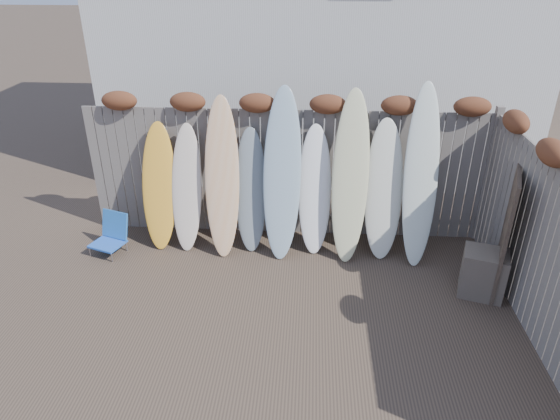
# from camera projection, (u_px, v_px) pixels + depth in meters

# --- Properties ---
(ground) EXTENTS (80.00, 80.00, 0.00)m
(ground) POSITION_uv_depth(u_px,v_px,m) (274.00, 331.00, 5.93)
(ground) COLOR #493A2D
(back_fence) EXTENTS (6.05, 0.28, 2.24)m
(back_fence) POSITION_uv_depth(u_px,v_px,m) (289.00, 163.00, 7.50)
(back_fence) COLOR slate
(back_fence) RESTS_ON ground
(right_fence) EXTENTS (0.28, 4.40, 2.24)m
(right_fence) POSITION_uv_depth(u_px,v_px,m) (547.00, 246.00, 5.45)
(right_fence) COLOR slate
(right_fence) RESTS_ON ground
(beach_chair) EXTENTS (0.57, 0.59, 0.59)m
(beach_chair) POSITION_uv_depth(u_px,v_px,m) (111.00, 234.00, 7.41)
(beach_chair) COLOR blue
(beach_chair) RESTS_ON ground
(wooden_crate) EXTENTS (0.64, 0.58, 0.63)m
(wooden_crate) POSITION_uv_depth(u_px,v_px,m) (483.00, 273.00, 6.44)
(wooden_crate) COLOR #51413D
(wooden_crate) RESTS_ON ground
(lattice_panel) EXTENTS (0.41, 1.05, 1.65)m
(lattice_panel) POSITION_uv_depth(u_px,v_px,m) (505.00, 230.00, 6.41)
(lattice_panel) COLOR #372821
(lattice_panel) RESTS_ON ground
(surfboard_0) EXTENTS (0.52, 0.67, 1.84)m
(surfboard_0) POSITION_uv_depth(u_px,v_px,m) (159.00, 187.00, 7.38)
(surfboard_0) COLOR #FCAE2D
(surfboard_0) RESTS_ON ground
(surfboard_1) EXTENTS (0.47, 0.67, 1.83)m
(surfboard_1) POSITION_uv_depth(u_px,v_px,m) (187.00, 188.00, 7.34)
(surfboard_1) COLOR beige
(surfboard_1) RESTS_ON ground
(surfboard_2) EXTENTS (0.55, 0.82, 2.25)m
(surfboard_2) POSITION_uv_depth(u_px,v_px,m) (222.00, 178.00, 7.15)
(surfboard_2) COLOR #FFD77B
(surfboard_2) RESTS_ON ground
(surfboard_3) EXTENTS (0.51, 0.67, 1.78)m
(surfboard_3) POSITION_uv_depth(u_px,v_px,m) (251.00, 190.00, 7.33)
(surfboard_3) COLOR gray
(surfboard_3) RESTS_ON ground
(surfboard_4) EXTENTS (0.56, 0.85, 2.39)m
(surfboard_4) POSITION_uv_depth(u_px,v_px,m) (282.00, 174.00, 7.08)
(surfboard_4) COLOR #98B4C4
(surfboard_4) RESTS_ON ground
(surfboard_5) EXTENTS (0.50, 0.67, 1.84)m
(surfboard_5) POSITION_uv_depth(u_px,v_px,m) (315.00, 190.00, 7.27)
(surfboard_5) COLOR white
(surfboard_5) RESTS_ON ground
(surfboard_6) EXTENTS (0.57, 0.86, 2.37)m
(surfboard_6) POSITION_uv_depth(u_px,v_px,m) (350.00, 177.00, 7.02)
(surfboard_6) COLOR beige
(surfboard_6) RESTS_ON ground
(surfboard_7) EXTENTS (0.54, 0.70, 1.96)m
(surfboard_7) POSITION_uv_depth(u_px,v_px,m) (384.00, 190.00, 7.13)
(surfboard_7) COLOR silver
(surfboard_7) RESTS_ON ground
(surfboard_8) EXTENTS (0.51, 0.89, 2.48)m
(surfboard_8) POSITION_uv_depth(u_px,v_px,m) (421.00, 176.00, 6.92)
(surfboard_8) COLOR silver
(surfboard_8) RESTS_ON ground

